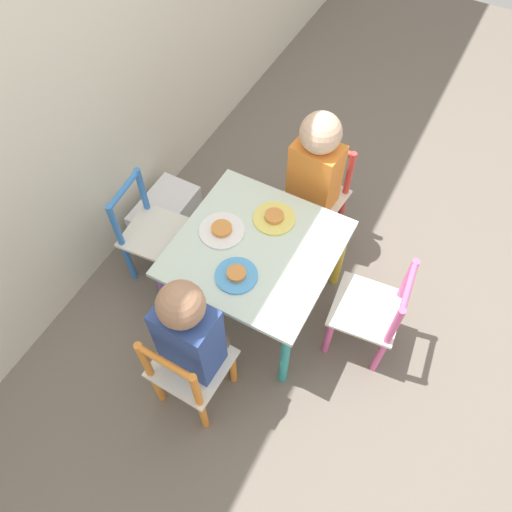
% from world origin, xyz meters
% --- Properties ---
extents(ground_plane, '(6.00, 6.00, 0.00)m').
position_xyz_m(ground_plane, '(0.00, 0.00, 0.00)').
color(ground_plane, '#6B6056').
extents(kids_table, '(0.60, 0.60, 0.43)m').
position_xyz_m(kids_table, '(0.00, 0.00, 0.37)').
color(kids_table, silver).
rests_on(kids_table, ground_plane).
extents(chair_red, '(0.28, 0.28, 0.51)m').
position_xyz_m(chair_red, '(0.49, -0.05, 0.25)').
color(chair_red, silver).
rests_on(chair_red, ground_plane).
extents(chair_orange, '(0.27, 0.27, 0.51)m').
position_xyz_m(chair_orange, '(-0.49, 0.01, 0.25)').
color(chair_orange, silver).
rests_on(chair_orange, ground_plane).
extents(chair_blue, '(0.28, 0.28, 0.51)m').
position_xyz_m(chair_blue, '(-0.04, 0.49, 0.25)').
color(chair_blue, silver).
rests_on(chair_blue, ground_plane).
extents(chair_pink, '(0.29, 0.29, 0.51)m').
position_xyz_m(chair_pink, '(0.05, -0.49, 0.25)').
color(chair_pink, silver).
rests_on(chair_pink, ground_plane).
extents(child_right, '(0.22, 0.21, 0.75)m').
position_xyz_m(child_right, '(0.43, -0.04, 0.45)').
color(child_right, '#4C608E').
rests_on(child_right, ground_plane).
extents(child_left, '(0.21, 0.20, 0.76)m').
position_xyz_m(child_left, '(-0.43, 0.01, 0.45)').
color(child_left, '#7A6B5B').
rests_on(child_left, ground_plane).
extents(plate_right, '(0.17, 0.17, 0.03)m').
position_xyz_m(plate_right, '(0.15, 0.00, 0.44)').
color(plate_right, '#EADB66').
rests_on(plate_right, kids_table).
extents(plate_left, '(0.16, 0.16, 0.03)m').
position_xyz_m(plate_left, '(-0.15, 0.00, 0.44)').
color(plate_left, '#4C9EE0').
rests_on(plate_left, kids_table).
extents(plate_back, '(0.18, 0.18, 0.03)m').
position_xyz_m(plate_back, '(0.00, 0.15, 0.44)').
color(plate_back, white).
rests_on(plate_back, kids_table).
extents(storage_bin, '(0.34, 0.21, 0.18)m').
position_xyz_m(storage_bin, '(0.17, 0.59, 0.09)').
color(storage_bin, silver).
rests_on(storage_bin, ground_plane).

